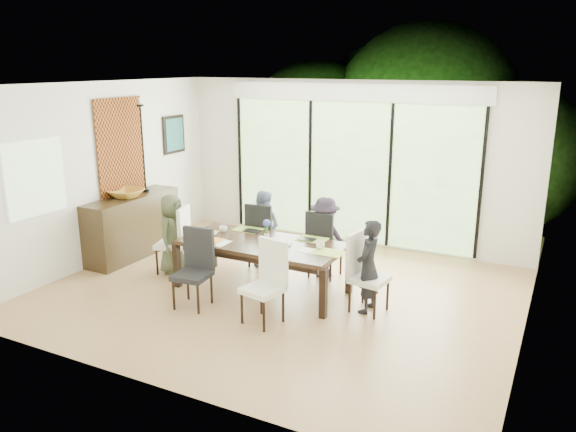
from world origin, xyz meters
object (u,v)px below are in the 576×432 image
at_px(table_top, 262,244).
at_px(chair_right_end, 370,273).
at_px(person_far_right, 325,237).
at_px(chair_far_right, 325,243).
at_px(sideboard, 133,226).
at_px(chair_far_left, 264,233).
at_px(vase, 267,237).
at_px(bowl, 126,193).
at_px(cup_b, 268,243).
at_px(person_right_end, 368,266).
at_px(cup_c, 320,245).
at_px(chair_left_end, 172,239).
at_px(cup_a, 223,229).
at_px(chair_near_right, 262,283).
at_px(person_far_left, 263,228).
at_px(chair_near_left, 192,269).
at_px(laptop, 204,234).
at_px(person_left_end, 172,234).

xyz_separation_m(table_top, chair_right_end, (1.50, 0.00, -0.15)).
distance_m(table_top, person_far_right, 1.00).
relative_size(chair_far_right, sideboard, 0.58).
xyz_separation_m(chair_far_left, chair_far_right, (1.00, 0.00, 0.00)).
xyz_separation_m(chair_far_left, person_far_right, (1.00, -0.02, 0.09)).
height_order(chair_far_right, vase, chair_far_right).
height_order(person_far_right, bowl, person_far_right).
distance_m(chair_right_end, cup_b, 1.37).
height_order(person_right_end, cup_b, person_right_end).
relative_size(person_far_right, cup_c, 10.40).
bearing_deg(chair_left_end, cup_a, 83.49).
xyz_separation_m(cup_c, bowl, (-3.30, 0.10, 0.31)).
height_order(chair_near_right, bowl, bowl).
xyz_separation_m(person_far_right, bowl, (-3.05, -0.63, 0.45)).
relative_size(cup_c, sideboard, 0.07).
bearing_deg(bowl, chair_far_right, 12.00).
relative_size(person_far_left, bowl, 2.27).
xyz_separation_m(chair_right_end, person_far_left, (-1.95, 0.83, 0.09)).
distance_m(chair_far_left, bowl, 2.21).
bearing_deg(chair_near_left, chair_near_right, -6.21).
distance_m(chair_left_end, chair_far_right, 2.22).
distance_m(person_right_end, sideboard, 3.99).
xyz_separation_m(person_far_right, cup_a, (-1.25, -0.68, 0.14)).
bearing_deg(person_right_end, chair_far_left, -113.72).
bearing_deg(chair_far_left, chair_far_right, 173.37).
xyz_separation_m(table_top, bowl, (-2.50, 0.20, 0.38)).
distance_m(chair_left_end, bowl, 1.15).
relative_size(chair_left_end, person_far_right, 0.85).
xyz_separation_m(laptop, cup_b, (1.00, 0.00, 0.03)).
distance_m(chair_near_right, sideboard, 3.22).
bearing_deg(chair_left_end, person_far_left, 111.20).
xyz_separation_m(person_right_end, laptop, (-2.33, -0.10, 0.11)).
height_order(person_right_end, cup_c, person_right_end).
relative_size(laptop, cup_b, 3.30).
height_order(person_left_end, sideboard, person_left_end).
bearing_deg(sideboard, chair_right_end, -4.33).
relative_size(chair_right_end, vase, 9.17).
height_order(person_far_right, cup_b, person_far_right).
bearing_deg(chair_left_end, person_far_right, 94.91).
bearing_deg(sideboard, table_top, -6.92).
height_order(chair_left_end, chair_far_left, same).
bearing_deg(chair_far_left, person_left_end, 32.90).
bearing_deg(cup_b, person_far_right, 66.73).
bearing_deg(chair_left_end, chair_far_left, 111.86).
relative_size(chair_right_end, chair_near_right, 1.00).
bearing_deg(chair_near_right, laptop, 162.43).
relative_size(sideboard, bowl, 3.36).
height_order(person_right_end, laptop, person_right_end).
relative_size(chair_left_end, sideboard, 0.58).
distance_m(person_left_end, vase, 1.54).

